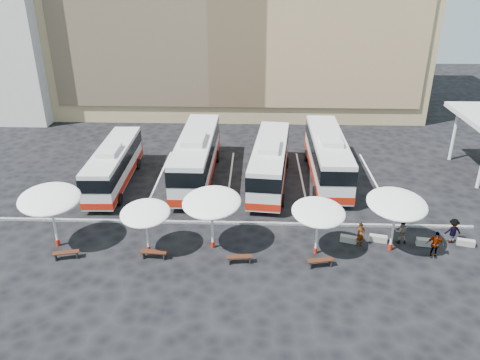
{
  "coord_description": "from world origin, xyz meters",
  "views": [
    {
      "loc": [
        2.05,
        -27.62,
        16.27
      ],
      "look_at": [
        1.0,
        3.0,
        2.2
      ],
      "focal_mm": 35.0,
      "sensor_mm": 36.0,
      "label": 1
    }
  ],
  "objects_px": {
    "wood_bench_2": "(239,258)",
    "passenger_3": "(453,231)",
    "bus_2": "(270,161)",
    "passenger_0": "(360,235)",
    "wood_bench_3": "(320,261)",
    "passenger_1": "(401,232)",
    "passenger_2": "(435,245)",
    "sunshade_4": "(397,204)",
    "conc_bench_2": "(426,242)",
    "wood_bench_0": "(66,254)",
    "conc_bench_1": "(378,238)",
    "bus_3": "(327,155)",
    "conc_bench_0": "(349,239)",
    "sunshade_1": "(145,213)",
    "sunshade_3": "(319,212)",
    "sunshade_2": "(212,202)",
    "bus_1": "(197,155)",
    "sunshade_0": "(50,199)",
    "wood_bench_1": "(154,253)",
    "conc_bench_3": "(466,243)"
  },
  "relations": [
    {
      "from": "sunshade_0",
      "to": "passenger_2",
      "type": "distance_m",
      "value": 23.62
    },
    {
      "from": "wood_bench_0",
      "to": "conc_bench_0",
      "type": "bearing_deg",
      "value": 8.1
    },
    {
      "from": "bus_2",
      "to": "wood_bench_1",
      "type": "bearing_deg",
      "value": -117.29
    },
    {
      "from": "sunshade_1",
      "to": "sunshade_4",
      "type": "distance_m",
      "value": 15.16
    },
    {
      "from": "passenger_1",
      "to": "sunshade_0",
      "type": "bearing_deg",
      "value": 8.15
    },
    {
      "from": "sunshade_1",
      "to": "wood_bench_3",
      "type": "xyz_separation_m",
      "value": [
        10.51,
        -1.28,
        -2.34
      ]
    },
    {
      "from": "passenger_3",
      "to": "sunshade_4",
      "type": "bearing_deg",
      "value": 9.37
    },
    {
      "from": "wood_bench_2",
      "to": "passenger_2",
      "type": "height_order",
      "value": "passenger_2"
    },
    {
      "from": "sunshade_2",
      "to": "sunshade_4",
      "type": "xyz_separation_m",
      "value": [
        11.16,
        0.11,
        0.03
      ]
    },
    {
      "from": "bus_3",
      "to": "sunshade_4",
      "type": "height_order",
      "value": "bus_3"
    },
    {
      "from": "sunshade_0",
      "to": "conc_bench_3",
      "type": "relative_size",
      "value": 4.63
    },
    {
      "from": "wood_bench_0",
      "to": "wood_bench_3",
      "type": "xyz_separation_m",
      "value": [
        15.34,
        -0.29,
        0.0
      ]
    },
    {
      "from": "bus_2",
      "to": "conc_bench_1",
      "type": "bearing_deg",
      "value": -45.98
    },
    {
      "from": "wood_bench_2",
      "to": "passenger_3",
      "type": "distance_m",
      "value": 13.85
    },
    {
      "from": "sunshade_1",
      "to": "wood_bench_3",
      "type": "distance_m",
      "value": 10.84
    },
    {
      "from": "sunshade_2",
      "to": "wood_bench_1",
      "type": "distance_m",
      "value": 4.69
    },
    {
      "from": "bus_1",
      "to": "sunshade_0",
      "type": "relative_size",
      "value": 2.6
    },
    {
      "from": "sunshade_4",
      "to": "passenger_2",
      "type": "xyz_separation_m",
      "value": [
        2.43,
        -0.69,
        -2.37
      ]
    },
    {
      "from": "sunshade_2",
      "to": "passenger_0",
      "type": "relative_size",
      "value": 2.72
    },
    {
      "from": "passenger_3",
      "to": "conc_bench_0",
      "type": "bearing_deg",
      "value": -2.8
    },
    {
      "from": "sunshade_3",
      "to": "conc_bench_0",
      "type": "bearing_deg",
      "value": 30.68
    },
    {
      "from": "passenger_1",
      "to": "passenger_2",
      "type": "xyz_separation_m",
      "value": [
        1.57,
        -1.58,
        0.07
      ]
    },
    {
      "from": "sunshade_4",
      "to": "passenger_1",
      "type": "height_order",
      "value": "sunshade_4"
    },
    {
      "from": "bus_3",
      "to": "conc_bench_1",
      "type": "bearing_deg",
      "value": -77.88
    },
    {
      "from": "bus_2",
      "to": "bus_3",
      "type": "relative_size",
      "value": 0.97
    },
    {
      "from": "wood_bench_2",
      "to": "wood_bench_3",
      "type": "bearing_deg",
      "value": -2.45
    },
    {
      "from": "wood_bench_2",
      "to": "conc_bench_0",
      "type": "xyz_separation_m",
      "value": [
        7.0,
        2.59,
        -0.15
      ]
    },
    {
      "from": "bus_2",
      "to": "wood_bench_3",
      "type": "relative_size",
      "value": 7.5
    },
    {
      "from": "wood_bench_3",
      "to": "passenger_0",
      "type": "distance_m",
      "value": 3.69
    },
    {
      "from": "sunshade_1",
      "to": "passenger_3",
      "type": "relative_size",
      "value": 1.88
    },
    {
      "from": "bus_2",
      "to": "passenger_0",
      "type": "bearing_deg",
      "value": -53.29
    },
    {
      "from": "wood_bench_0",
      "to": "sunshade_1",
      "type": "bearing_deg",
      "value": 11.53
    },
    {
      "from": "bus_2",
      "to": "passenger_3",
      "type": "relative_size",
      "value": 7.15
    },
    {
      "from": "passenger_1",
      "to": "sunshade_1",
      "type": "bearing_deg",
      "value": 10.8
    },
    {
      "from": "bus_1",
      "to": "conc_bench_1",
      "type": "distance_m",
      "value": 16.08
    },
    {
      "from": "bus_1",
      "to": "wood_bench_0",
      "type": "distance_m",
      "value": 13.9
    },
    {
      "from": "passenger_0",
      "to": "wood_bench_3",
      "type": "bearing_deg",
      "value": -164.54
    },
    {
      "from": "sunshade_0",
      "to": "sunshade_1",
      "type": "xyz_separation_m",
      "value": [
        5.92,
        -0.44,
        -0.62
      ]
    },
    {
      "from": "bus_2",
      "to": "passenger_0",
      "type": "distance_m",
      "value": 10.86
    },
    {
      "from": "wood_bench_0",
      "to": "wood_bench_2",
      "type": "bearing_deg",
      "value": -0.48
    },
    {
      "from": "bus_3",
      "to": "passenger_2",
      "type": "distance_m",
      "value": 12.84
    },
    {
      "from": "sunshade_1",
      "to": "wood_bench_3",
      "type": "height_order",
      "value": "sunshade_1"
    },
    {
      "from": "sunshade_1",
      "to": "conc_bench_2",
      "type": "height_order",
      "value": "sunshade_1"
    },
    {
      "from": "sunshade_3",
      "to": "sunshade_1",
      "type": "bearing_deg",
      "value": -179.23
    },
    {
      "from": "conc_bench_2",
      "to": "passenger_3",
      "type": "bearing_deg",
      "value": 14.07
    },
    {
      "from": "bus_1",
      "to": "conc_bench_0",
      "type": "distance_m",
      "value": 14.7
    },
    {
      "from": "conc_bench_2",
      "to": "wood_bench_0",
      "type": "bearing_deg",
      "value": -174.27
    },
    {
      "from": "sunshade_1",
      "to": "wood_bench_1",
      "type": "relative_size",
      "value": 1.95
    },
    {
      "from": "sunshade_0",
      "to": "conc_bench_2",
      "type": "xyz_separation_m",
      "value": [
        23.49,
        0.82,
        -3.1
      ]
    },
    {
      "from": "passenger_0",
      "to": "passenger_1",
      "type": "height_order",
      "value": "same"
    }
  ]
}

